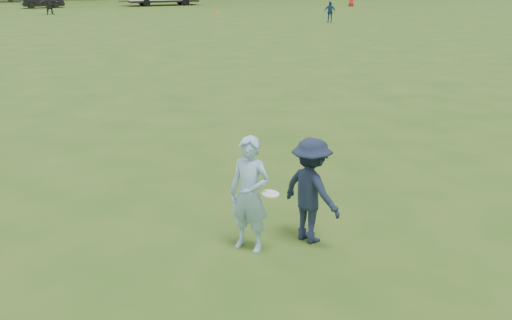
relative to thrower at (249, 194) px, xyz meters
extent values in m
plane|color=#2A5116|center=(-0.30, 0.61, -0.90)|extent=(200.00, 200.00, 0.00)
imported|color=#90BCDE|center=(0.00, 0.00, 0.00)|extent=(0.75, 0.78, 1.80)
imported|color=#1A233A|center=(1.01, -0.10, -0.05)|extent=(0.95, 1.24, 1.70)
imported|color=navy|center=(20.60, 34.27, -0.11)|extent=(0.97, 0.88, 1.59)
imported|color=#292929|center=(0.96, 50.90, 0.08)|extent=(1.89, 0.91, 1.96)
imported|color=black|center=(1.02, 60.49, -0.21)|extent=(4.34, 1.95, 1.38)
cone|color=#FF640D|center=(15.72, 47.34, -0.75)|extent=(0.28, 0.28, 0.30)
cylinder|color=white|center=(0.23, -0.26, 0.06)|extent=(0.28, 0.28, 0.07)
cube|color=black|center=(13.74, 59.68, -0.40)|extent=(7.60, 2.30, 0.25)
cylinder|color=black|center=(11.54, 58.43, -0.50)|extent=(0.80, 0.25, 0.80)
cylinder|color=black|center=(11.54, 60.93, -0.50)|extent=(0.80, 0.25, 0.80)
cylinder|color=black|center=(15.94, 58.43, -0.50)|extent=(0.80, 0.25, 0.80)
cylinder|color=black|center=(15.94, 60.93, -0.50)|extent=(0.80, 0.25, 0.80)
cube|color=#333333|center=(9.34, 59.68, -0.35)|extent=(1.20, 0.15, 0.12)
camera|label=1|loc=(-3.16, -7.87, 3.30)|focal=42.00mm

